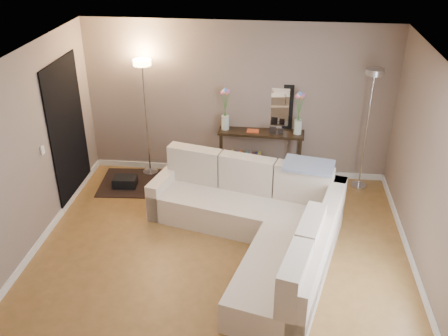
# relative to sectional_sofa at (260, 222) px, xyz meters

# --- Properties ---
(floor) EXTENTS (5.00, 5.50, 0.01)m
(floor) POSITION_rel_sectional_sofa_xyz_m (-0.50, -0.72, -0.36)
(floor) COLOR olive
(floor) RESTS_ON ground
(ceiling) EXTENTS (5.00, 5.50, 0.01)m
(ceiling) POSITION_rel_sectional_sofa_xyz_m (-0.50, -0.72, 2.25)
(ceiling) COLOR white
(ceiling) RESTS_ON ground
(wall_back) EXTENTS (5.00, 0.02, 2.60)m
(wall_back) POSITION_rel_sectional_sofa_xyz_m (-0.50, 2.04, 0.95)
(wall_back) COLOR gray
(wall_back) RESTS_ON ground
(wall_left) EXTENTS (0.02, 5.50, 2.60)m
(wall_left) POSITION_rel_sectional_sofa_xyz_m (-3.01, -0.72, 0.95)
(wall_left) COLOR gray
(wall_left) RESTS_ON ground
(wall_right) EXTENTS (0.02, 5.50, 2.60)m
(wall_right) POSITION_rel_sectional_sofa_xyz_m (2.01, -0.72, 0.95)
(wall_right) COLOR gray
(wall_right) RESTS_ON ground
(baseboard_back) EXTENTS (5.00, 0.03, 0.10)m
(baseboard_back) POSITION_rel_sectional_sofa_xyz_m (-0.50, 2.01, -0.30)
(baseboard_back) COLOR white
(baseboard_back) RESTS_ON ground
(baseboard_left) EXTENTS (0.03, 5.50, 0.10)m
(baseboard_left) POSITION_rel_sectional_sofa_xyz_m (-2.98, -0.72, -0.30)
(baseboard_left) COLOR white
(baseboard_left) RESTS_ON ground
(baseboard_right) EXTENTS (0.03, 5.50, 0.10)m
(baseboard_right) POSITION_rel_sectional_sofa_xyz_m (1.99, -0.72, -0.30)
(baseboard_right) COLOR white
(baseboard_right) RESTS_ON ground
(doorway) EXTENTS (0.02, 1.20, 2.20)m
(doorway) POSITION_rel_sectional_sofa_xyz_m (-2.98, 0.98, 0.75)
(doorway) COLOR black
(doorway) RESTS_ON ground
(switch_plate) EXTENTS (0.02, 0.08, 0.12)m
(switch_plate) POSITION_rel_sectional_sofa_xyz_m (-2.98, 0.13, 0.85)
(switch_plate) COLOR white
(switch_plate) RESTS_ON ground
(sectional_sofa) EXTENTS (2.85, 3.17, 0.95)m
(sectional_sofa) POSITION_rel_sectional_sofa_xyz_m (0.00, 0.00, 0.00)
(sectional_sofa) COLOR beige
(sectional_sofa) RESTS_ON floor
(throw_blanket) EXTENTS (0.75, 0.52, 0.09)m
(throw_blanket) POSITION_rel_sectional_sofa_xyz_m (0.62, 0.53, 0.61)
(throw_blanket) COLOR gray
(throw_blanket) RESTS_ON sectional_sofa
(console_table) EXTENTS (1.41, 0.43, 0.86)m
(console_table) POSITION_rel_sectional_sofa_xyz_m (-0.18, 1.89, 0.13)
(console_table) COLOR black
(console_table) RESTS_ON floor
(leaning_mirror) EXTENTS (0.99, 0.09, 0.77)m
(leaning_mirror) POSITION_rel_sectional_sofa_xyz_m (-0.09, 2.06, 0.88)
(leaning_mirror) COLOR black
(leaning_mirror) RESTS_ON console_table
(table_decor) EXTENTS (0.59, 0.14, 0.14)m
(table_decor) POSITION_rel_sectional_sofa_xyz_m (-0.10, 1.84, 0.52)
(table_decor) COLOR #E15327
(table_decor) RESTS_ON console_table
(flower_vase_left) EXTENTS (0.16, 0.13, 0.74)m
(flower_vase_left) POSITION_rel_sectional_sofa_xyz_m (-0.69, 1.90, 0.79)
(flower_vase_left) COLOR silver
(flower_vase_left) RESTS_ON console_table
(flower_vase_right) EXTENTS (0.16, 0.13, 0.74)m
(flower_vase_right) POSITION_rel_sectional_sofa_xyz_m (0.49, 1.86, 0.79)
(flower_vase_right) COLOR silver
(flower_vase_right) RESTS_ON console_table
(floor_lamp_lit) EXTENTS (0.30, 0.30, 2.00)m
(floor_lamp_lit) POSITION_rel_sectional_sofa_xyz_m (-1.99, 1.83, 1.06)
(floor_lamp_lit) COLOR silver
(floor_lamp_lit) RESTS_ON floor
(floor_lamp_unlit) EXTENTS (0.31, 0.31, 2.00)m
(floor_lamp_unlit) POSITION_rel_sectional_sofa_xyz_m (1.56, 1.75, 1.06)
(floor_lamp_unlit) COLOR silver
(floor_lamp_unlit) RESTS_ON floor
(charcoal_rug) EXTENTS (1.38, 1.07, 0.02)m
(charcoal_rug) POSITION_rel_sectional_sofa_xyz_m (-2.07, 1.44, -0.34)
(charcoal_rug) COLOR black
(charcoal_rug) RESTS_ON floor
(black_bag) EXTENTS (0.39, 0.29, 0.24)m
(black_bag) POSITION_rel_sectional_sofa_xyz_m (-2.28, 1.30, -0.30)
(black_bag) COLOR black
(black_bag) RESTS_ON charcoal_rug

